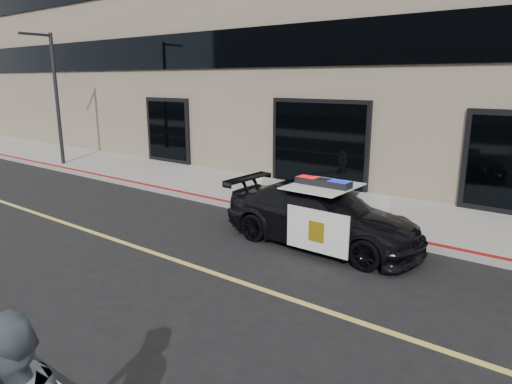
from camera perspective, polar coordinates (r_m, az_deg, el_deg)
The scene contains 6 objects.
ground at distance 9.06m, azimuth -9.18°, elevation -8.71°, with size 120.00×120.00×0.00m, color black.
sidewalk_n at distance 13.00m, azimuth 7.74°, elevation -1.32°, with size 60.00×3.50×0.15m, color gray.
building_n at distance 17.51m, azimuth 17.63°, elevation 21.62°, with size 60.00×7.00×12.00m, color #756856.
police_car at distance 9.82m, azimuth 8.24°, elevation -2.89°, with size 2.08×4.44×1.44m.
fire_hydrant at distance 12.85m, azimuth 0.37°, elevation 0.63°, with size 0.35×0.48×0.77m.
street_light at distance 19.83m, azimuth -23.86°, elevation 11.21°, with size 0.14×1.28×5.04m.
Camera 1 is at (6.14, -5.70, 3.45)m, focal length 32.00 mm.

